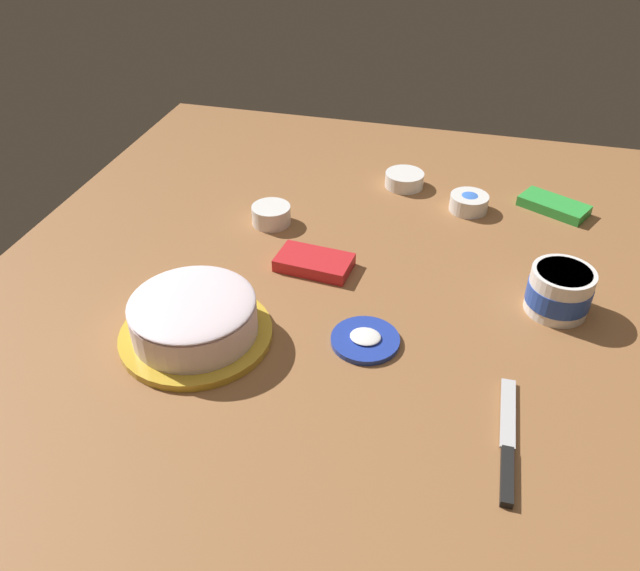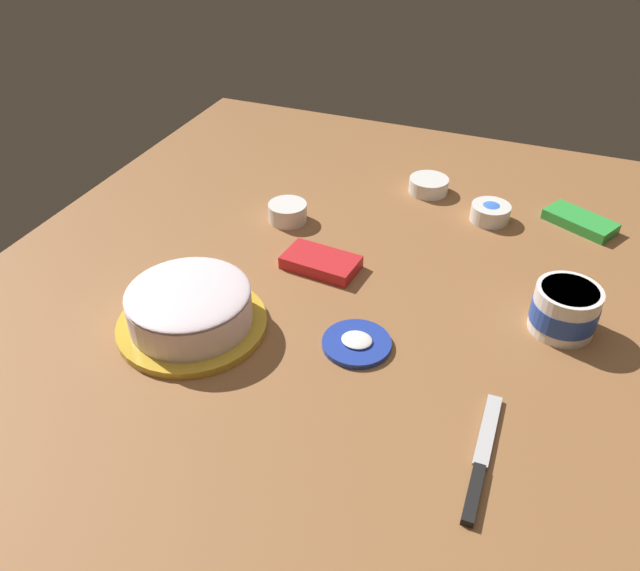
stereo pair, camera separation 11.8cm
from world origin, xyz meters
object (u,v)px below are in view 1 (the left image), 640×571
Objects in this scene: sprinkle_bowl_yellow at (271,214)px; sprinkle_bowl_rainbow at (404,179)px; frosting_tub_lid at (365,340)px; spreading_knife at (507,448)px; candy_box_upper at (554,206)px; frosted_cake at (194,319)px; sprinkle_bowl_blue at (469,202)px; frosting_tub at (560,289)px; candy_box_lower at (314,262)px.

sprinkle_bowl_rainbow is at bearing 43.76° from sprinkle_bowl_yellow.
sprinkle_bowl_yellow is at bearing 129.71° from frosting_tub_lid.
candy_box_upper is (0.08, 0.73, 0.01)m from spreading_knife.
frosted_cake reaches higher than sprinkle_bowl_blue.
sprinkle_bowl_blue reaches higher than spreading_knife.
spreading_knife is 2.78× the size of sprinkle_bowl_yellow.
frosted_cake reaches higher than spreading_knife.
frosting_tub_lid is 0.30m from spreading_knife.
sprinkle_bowl_yellow is at bearing -158.01° from sprinkle_bowl_blue.
frosted_cake is 1.77× the size of candy_box_upper.
sprinkle_bowl_blue is (0.14, 0.50, 0.02)m from frosting_tub_lid.
spreading_knife is at bearing -12.41° from frosted_cake.
frosting_tub_lid is 1.38× the size of sprinkle_bowl_blue.
frosting_tub_lid is 0.52m from sprinkle_bowl_blue.
spreading_knife is at bearing -101.93° from frosting_tub.
sprinkle_bowl_blue is 0.58× the size of candy_box_upper.
frosting_tub is at bearing -14.69° from sprinkle_bowl_yellow.
candy_box_upper is at bearing 43.08° from candy_box_lower.
sprinkle_bowl_rainbow reaches higher than candy_box_upper.
frosted_cake is 0.40m from sprinkle_bowl_yellow.
sprinkle_bowl_blue is (0.42, 0.17, -0.00)m from sprinkle_bowl_yellow.
frosting_tub reaches higher than spreading_knife.
frosted_cake is at bearing -112.28° from sprinkle_bowl_rainbow.
sprinkle_bowl_yellow is 0.99× the size of sprinkle_bowl_blue.
frosting_tub_lid is at bearing -93.44° from candy_box_upper.
frosted_cake reaches higher than sprinkle_bowl_rainbow.
sprinkle_bowl_rainbow is at bearing 67.72° from frosted_cake.
frosting_tub reaches higher than candy_box_upper.
frosted_cake is 1.12× the size of spreading_knife.
sprinkle_bowl_yellow is at bearing 89.04° from frosted_cake.
frosted_cake is 1.79× the size of candy_box_lower.
sprinkle_bowl_yellow is 0.64m from candy_box_upper.
sprinkle_bowl_blue reaches higher than sprinkle_bowl_rainbow.
frosted_cake reaches higher than frosting_tub_lid.
frosting_tub is at bearing 29.42° from frosting_tub_lid.
candy_box_upper is at bearing 19.75° from sprinkle_bowl_yellow.
candy_box_lower is (-0.39, 0.37, 0.01)m from spreading_knife.
sprinkle_bowl_blue is at bearing 98.80° from spreading_knife.
frosting_tub_lid reaches higher than spreading_knife.
frosted_cake is 0.54m from spreading_knife.
candy_box_upper is (0.32, 0.55, 0.01)m from frosting_tub_lid.
frosting_tub reaches higher than sprinkle_bowl_rainbow.
candy_box_upper is (0.01, 0.37, -0.03)m from frosting_tub.
frosting_tub is 0.37m from sprinkle_bowl_blue.
frosted_cake is at bearing -158.23° from frosting_tub.
spreading_knife is 0.69m from sprinkle_bowl_blue.
frosting_tub reaches higher than frosting_tub_lid.
frosting_tub_lid is 0.58m from sprinkle_bowl_rainbow.
frosting_tub is 0.37m from frosting_tub_lid.
sprinkle_bowl_blue is 0.59× the size of candy_box_lower.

